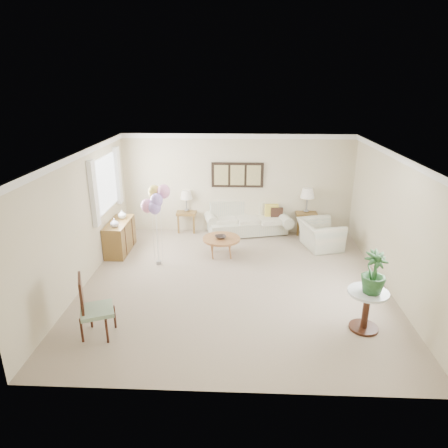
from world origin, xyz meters
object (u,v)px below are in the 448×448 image
Objects in this scene: armchair at (320,235)px; accent_chair at (92,306)px; balloon_cluster at (155,200)px; sofa at (247,221)px; coffee_table at (221,239)px.

armchair is 5.69m from accent_chair.
accent_chair is at bearing -101.11° from balloon_cluster.
sofa is at bearing 47.85° from armchair.
armchair is at bearing 14.15° from coffee_table.
sofa reaches higher than coffee_table.
sofa is at bearing 46.28° from balloon_cluster.
accent_chair is 2.85m from balloon_cluster.
armchair reaches higher than coffee_table.
accent_chair is 0.56× the size of balloon_cluster.
coffee_table is 3.69m from accent_chair.
sofa is 2.78× the size of coffee_table.
coffee_table is at bearing -111.97° from sofa.
balloon_cluster reaches higher than armchair.
armchair is at bearing 41.57° from accent_chair.
sofa is 1.33× the size of balloon_cluster.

